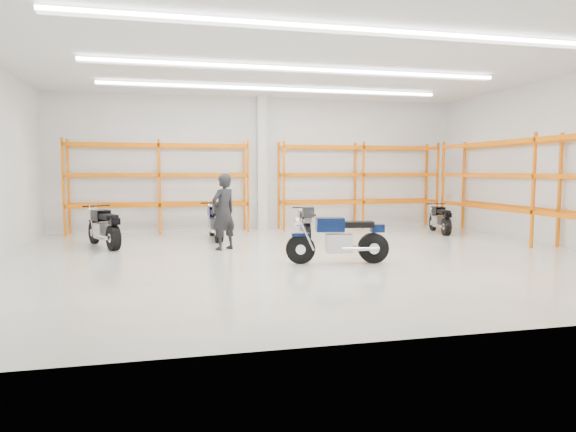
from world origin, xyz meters
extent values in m
plane|color=beige|center=(0.00, 0.00, 0.00)|extent=(14.00, 14.00, 0.00)
cube|color=silver|center=(0.00, 6.00, 2.25)|extent=(14.00, 0.02, 4.50)
cube|color=silver|center=(0.00, -6.00, 2.25)|extent=(14.00, 0.02, 4.50)
cube|color=silver|center=(7.00, 0.00, 2.25)|extent=(0.02, 12.00, 4.50)
cube|color=white|center=(0.00, 0.00, 4.50)|extent=(14.00, 12.00, 0.02)
cube|color=white|center=(0.00, -3.00, 4.40)|extent=(10.00, 0.22, 0.10)
cube|color=white|center=(0.00, 0.50, 4.40)|extent=(10.00, 0.22, 0.10)
cube|color=white|center=(0.00, 3.50, 4.40)|extent=(10.00, 0.22, 0.10)
cylinder|color=black|center=(-0.38, -0.86, 0.32)|extent=(0.65, 0.23, 0.64)
cylinder|color=black|center=(1.19, -1.13, 0.33)|extent=(0.68, 0.30, 0.66)
cylinder|color=silver|center=(-0.38, -0.86, 0.32)|extent=(0.23, 0.18, 0.21)
cylinder|color=silver|center=(1.19, -1.13, 0.33)|extent=(0.27, 0.25, 0.23)
cube|color=#09163F|center=(-0.38, -0.86, 0.64)|extent=(0.40, 0.22, 0.06)
cube|color=#B7B7BC|center=(0.44, -1.00, 0.45)|extent=(0.61, 0.47, 0.40)
cube|color=#A5A5AA|center=(0.83, -1.07, 0.34)|extent=(0.75, 0.25, 0.09)
cube|color=#09163F|center=(0.25, -0.96, 0.85)|extent=(0.65, 0.46, 0.30)
cube|color=black|center=(0.83, -1.07, 0.85)|extent=(0.75, 0.43, 0.13)
cube|color=#09163F|center=(1.27, -1.14, 0.77)|extent=(0.31, 0.28, 0.17)
cylinder|color=black|center=(-0.11, -0.90, 1.08)|extent=(0.16, 0.74, 0.04)
sphere|color=silver|center=(-0.42, -0.85, 0.91)|extent=(0.20, 0.20, 0.20)
cylinder|color=silver|center=(0.85, -1.24, 0.34)|extent=(0.80, 0.23, 0.10)
cylinder|color=black|center=(-5.15, 3.43, 0.31)|extent=(0.37, 0.62, 0.62)
cylinder|color=black|center=(-4.51, 2.01, 0.32)|extent=(0.44, 0.67, 0.65)
cylinder|color=silver|center=(-5.15, 3.43, 0.31)|extent=(0.22, 0.25, 0.21)
cylinder|color=silver|center=(-4.51, 2.01, 0.32)|extent=(0.28, 0.29, 0.23)
cube|color=black|center=(-5.15, 3.43, 0.62)|extent=(0.30, 0.41, 0.06)
cube|color=#B7B7BC|center=(-4.82, 2.69, 0.44)|extent=(0.57, 0.65, 0.40)
cube|color=#A5A5AA|center=(-4.65, 2.33, 0.33)|extent=(0.42, 0.72, 0.08)
cube|color=black|center=(-4.90, 2.86, 0.83)|extent=(0.56, 0.68, 0.29)
cube|color=black|center=(-4.65, 2.33, 0.83)|extent=(0.57, 0.76, 0.12)
cube|color=black|center=(-4.47, 1.93, 0.75)|extent=(0.32, 0.34, 0.17)
cylinder|color=black|center=(-5.04, 3.18, 1.06)|extent=(0.68, 0.34, 0.04)
sphere|color=silver|center=(-5.17, 3.47, 0.90)|extent=(0.20, 0.20, 0.20)
cylinder|color=silver|center=(-4.79, 2.22, 0.33)|extent=(0.41, 0.75, 0.09)
cylinder|color=black|center=(-1.84, 4.40, 0.31)|extent=(0.15, 0.62, 0.61)
cylinder|color=black|center=(-1.78, 2.87, 0.32)|extent=(0.21, 0.64, 0.63)
cylinder|color=silver|center=(-1.84, 4.40, 0.31)|extent=(0.15, 0.21, 0.20)
cylinder|color=silver|center=(-1.78, 2.87, 0.32)|extent=(0.21, 0.23, 0.22)
cube|color=#030A43|center=(-1.84, 4.40, 0.61)|extent=(0.17, 0.37, 0.06)
cube|color=#B7B7BC|center=(-1.81, 3.60, 0.43)|extent=(0.39, 0.55, 0.39)
cube|color=#A5A5AA|center=(-1.79, 3.21, 0.33)|extent=(0.15, 0.72, 0.08)
cube|color=#030A43|center=(-1.82, 3.78, 0.82)|extent=(0.37, 0.59, 0.29)
cube|color=black|center=(-1.79, 3.21, 0.82)|extent=(0.34, 0.69, 0.12)
cube|color=#030A43|center=(-1.77, 2.78, 0.74)|extent=(0.24, 0.28, 0.16)
cylinder|color=black|center=(-1.83, 4.13, 1.04)|extent=(0.72, 0.07, 0.04)
sphere|color=silver|center=(-1.85, 4.44, 0.88)|extent=(0.19, 0.19, 0.19)
cylinder|color=silver|center=(-1.95, 3.16, 0.33)|extent=(0.13, 0.77, 0.09)
cube|color=black|center=(-1.77, 2.66, 1.00)|extent=(0.36, 0.40, 0.31)
cylinder|color=black|center=(0.84, 3.64, 0.27)|extent=(0.18, 0.55, 0.54)
cylinder|color=black|center=(0.64, 2.32, 0.28)|extent=(0.24, 0.57, 0.55)
cylinder|color=silver|center=(0.84, 3.64, 0.27)|extent=(0.15, 0.19, 0.18)
cylinder|color=silver|center=(0.64, 2.32, 0.28)|extent=(0.20, 0.22, 0.20)
cube|color=gray|center=(0.84, 3.64, 0.54)|extent=(0.18, 0.34, 0.05)
cube|color=#B7B7BC|center=(0.73, 2.95, 0.37)|extent=(0.38, 0.51, 0.34)
cube|color=#A5A5AA|center=(0.69, 2.62, 0.29)|extent=(0.20, 0.63, 0.07)
cube|color=gray|center=(0.76, 3.11, 0.71)|extent=(0.37, 0.54, 0.25)
cube|color=black|center=(0.69, 2.62, 0.71)|extent=(0.35, 0.62, 0.11)
cube|color=gray|center=(0.63, 2.25, 0.64)|extent=(0.23, 0.26, 0.14)
cylinder|color=black|center=(0.80, 3.41, 0.91)|extent=(0.62, 0.12, 0.03)
sphere|color=silver|center=(0.84, 3.68, 0.77)|extent=(0.17, 0.17, 0.17)
cylinder|color=silver|center=(0.54, 2.60, 0.29)|extent=(0.18, 0.67, 0.08)
cube|color=black|center=(0.62, 2.14, 0.87)|extent=(0.35, 0.38, 0.27)
cylinder|color=black|center=(5.54, 4.14, 0.27)|extent=(0.22, 0.55, 0.54)
cylinder|color=black|center=(5.27, 2.82, 0.28)|extent=(0.27, 0.58, 0.56)
cylinder|color=silver|center=(5.54, 4.14, 0.27)|extent=(0.16, 0.20, 0.18)
cylinder|color=silver|center=(5.27, 2.82, 0.28)|extent=(0.22, 0.23, 0.20)
cube|color=black|center=(5.54, 4.14, 0.54)|extent=(0.20, 0.35, 0.05)
cube|color=#B7B7BC|center=(5.40, 3.45, 0.38)|extent=(0.41, 0.53, 0.34)
cube|color=#A5A5AA|center=(5.33, 3.12, 0.29)|extent=(0.24, 0.64, 0.07)
cube|color=black|center=(5.43, 3.61, 0.72)|extent=(0.40, 0.56, 0.25)
cube|color=black|center=(5.33, 3.12, 0.72)|extent=(0.39, 0.64, 0.11)
cube|color=black|center=(5.25, 2.74, 0.65)|extent=(0.24, 0.27, 0.14)
cylinder|color=black|center=(5.49, 3.91, 0.92)|extent=(0.62, 0.16, 0.03)
sphere|color=silver|center=(5.55, 4.18, 0.78)|extent=(0.17, 0.17, 0.17)
cylinder|color=silver|center=(5.18, 3.11, 0.29)|extent=(0.22, 0.68, 0.08)
imported|color=black|center=(-1.77, 1.54, 0.97)|extent=(0.85, 0.78, 1.94)
cube|color=white|center=(0.00, 5.82, 2.25)|extent=(0.32, 0.32, 4.50)
cube|color=#F15505|center=(-6.20, 5.88, 1.50)|extent=(0.07, 0.07, 3.00)
cube|color=#F15505|center=(-6.20, 5.08, 1.50)|extent=(0.07, 0.07, 3.00)
cube|color=#F15505|center=(-3.40, 5.88, 1.50)|extent=(0.07, 0.07, 3.00)
cube|color=#F15505|center=(-3.40, 5.08, 1.50)|extent=(0.07, 0.07, 3.00)
cube|color=#F15505|center=(-0.60, 5.88, 1.50)|extent=(0.07, 0.07, 3.00)
cube|color=#F15505|center=(-0.60, 5.08, 1.50)|extent=(0.07, 0.07, 3.00)
cube|color=#F15505|center=(-3.40, 5.88, 0.94)|extent=(5.60, 0.07, 0.12)
cube|color=#F15505|center=(-3.40, 5.08, 0.94)|extent=(5.60, 0.07, 0.12)
cube|color=#F15505|center=(-3.40, 5.88, 1.88)|extent=(5.60, 0.07, 0.12)
cube|color=#F15505|center=(-3.40, 5.08, 1.88)|extent=(5.60, 0.07, 0.12)
cube|color=#F15505|center=(-3.40, 5.88, 2.81)|extent=(5.60, 0.07, 0.12)
cube|color=#F15505|center=(-3.40, 5.08, 2.81)|extent=(5.60, 0.07, 0.12)
cube|color=#F15505|center=(0.60, 5.88, 1.50)|extent=(0.07, 0.07, 3.00)
cube|color=#F15505|center=(0.60, 5.08, 1.50)|extent=(0.07, 0.07, 3.00)
cube|color=#F15505|center=(3.40, 5.88, 1.50)|extent=(0.07, 0.07, 3.00)
cube|color=#F15505|center=(3.40, 5.08, 1.50)|extent=(0.07, 0.07, 3.00)
cube|color=#F15505|center=(6.20, 5.88, 1.50)|extent=(0.07, 0.07, 3.00)
cube|color=#F15505|center=(6.20, 5.08, 1.50)|extent=(0.07, 0.07, 3.00)
cube|color=#F15505|center=(3.40, 5.88, 0.94)|extent=(5.60, 0.07, 0.12)
cube|color=#F15505|center=(3.40, 5.08, 0.94)|extent=(5.60, 0.07, 0.12)
cube|color=#F15505|center=(3.40, 5.88, 1.88)|extent=(5.60, 0.07, 0.12)
cube|color=#F15505|center=(3.40, 5.08, 1.88)|extent=(5.60, 0.07, 0.12)
cube|color=#F15505|center=(3.40, 5.88, 2.81)|extent=(5.60, 0.07, 0.12)
cube|color=#F15505|center=(3.40, 5.08, 2.81)|extent=(5.60, 0.07, 0.12)
cube|color=#F15505|center=(6.88, 0.00, 1.50)|extent=(0.07, 0.07, 3.00)
cube|color=#F15505|center=(6.08, 0.00, 1.50)|extent=(0.07, 0.07, 3.00)
cube|color=#F15505|center=(6.88, 4.50, 1.50)|extent=(0.07, 0.07, 3.00)
cube|color=#F15505|center=(6.08, 4.50, 1.50)|extent=(0.07, 0.07, 3.00)
cube|color=#F15505|center=(6.88, 0.00, 0.94)|extent=(0.07, 9.00, 0.12)
cube|color=#F15505|center=(6.08, 0.00, 0.94)|extent=(0.07, 9.00, 0.12)
cube|color=#F15505|center=(6.88, 0.00, 1.88)|extent=(0.07, 9.00, 0.12)
cube|color=#F15505|center=(6.08, 0.00, 1.88)|extent=(0.07, 9.00, 0.12)
cube|color=#F15505|center=(6.88, 0.00, 2.81)|extent=(0.07, 9.00, 0.12)
cube|color=#F15505|center=(6.08, 0.00, 2.81)|extent=(0.07, 9.00, 0.12)
camera|label=1|loc=(-3.15, -11.47, 2.00)|focal=32.00mm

